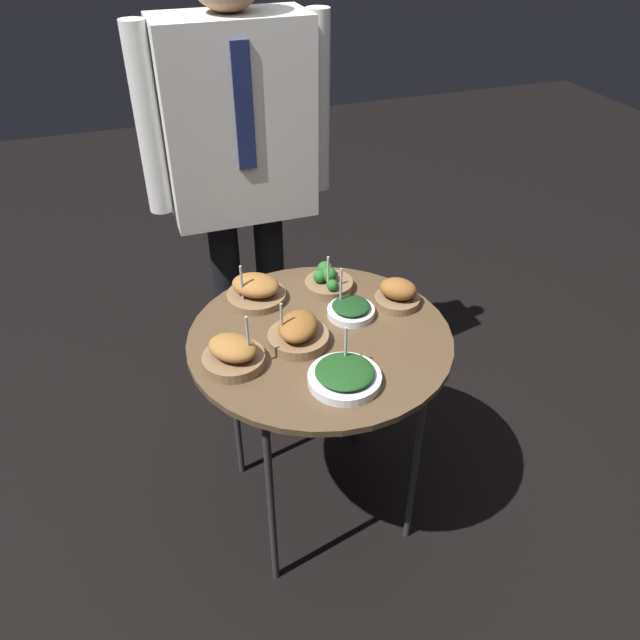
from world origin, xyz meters
TOP-DOWN VIEW (x-y plane):
  - ground_plane at (0.00, 0.00)m, footprint 8.00×8.00m
  - serving_cart at (0.00, 0.00)m, footprint 0.71×0.71m
  - bowl_roast_front_left at (-0.07, -0.01)m, footprint 0.16×0.17m
  - bowl_broccoli_far_rim at (0.10, 0.21)m, footprint 0.14×0.14m
  - bowl_roast_mid_left at (-0.12, 0.22)m, footprint 0.18×0.17m
  - bowl_spinach_mid_right at (0.11, 0.06)m, footprint 0.13×0.13m
  - bowl_roast_front_center at (-0.24, -0.04)m, footprint 0.16×0.16m
  - bowl_spinach_back_right at (-0.01, -0.20)m, footprint 0.18×0.18m
  - bowl_roast_back_left at (0.26, 0.07)m, footprint 0.13×0.13m
  - waiter_figure at (-0.06, 0.59)m, footprint 0.59×0.22m

SIDE VIEW (x-z plane):
  - ground_plane at x=0.00m, z-range 0.00..0.00m
  - serving_cart at x=0.00m, z-range 0.30..0.99m
  - bowl_spinach_mid_right at x=0.11m, z-range 0.64..0.78m
  - bowl_spinach_back_right at x=-0.01m, z-range 0.65..0.78m
  - bowl_broccoli_far_rim at x=0.10m, z-range 0.65..0.78m
  - bowl_roast_mid_left at x=-0.12m, z-range 0.66..0.79m
  - bowl_roast_front_center at x=-0.24m, z-range 0.65..0.80m
  - bowl_roast_back_left at x=0.26m, z-range 0.69..0.77m
  - bowl_roast_front_left at x=-0.07m, z-range 0.66..0.79m
  - waiter_figure at x=-0.06m, z-range 0.21..1.81m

